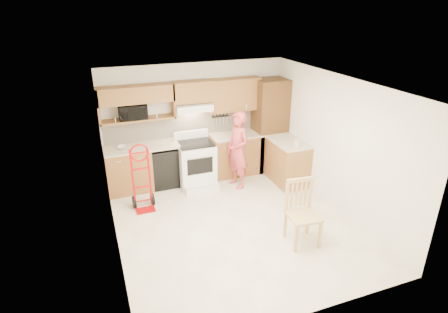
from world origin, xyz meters
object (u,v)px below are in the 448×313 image
hand_truck (142,181)px  person (238,150)px  microwave (133,111)px  range (196,161)px  dining_chair (304,214)px

hand_truck → person: bearing=7.1°
microwave → person: microwave is taller
range → dining_chair: size_ratio=1.04×
range → dining_chair: (1.01, -2.59, -0.02)m
dining_chair → hand_truck: bearing=143.7°
microwave → dining_chair: 3.85m
microwave → hand_truck: bearing=-93.7°
dining_chair → person: bearing=100.8°
microwave → dining_chair: (2.17, -2.99, -1.11)m
microwave → hand_truck: 1.45m
microwave → range: microwave is taller
microwave → dining_chair: microwave is taller
person → dining_chair: bearing=-6.6°
range → hand_truck: hand_truck is taller
microwave → hand_truck: size_ratio=0.46×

